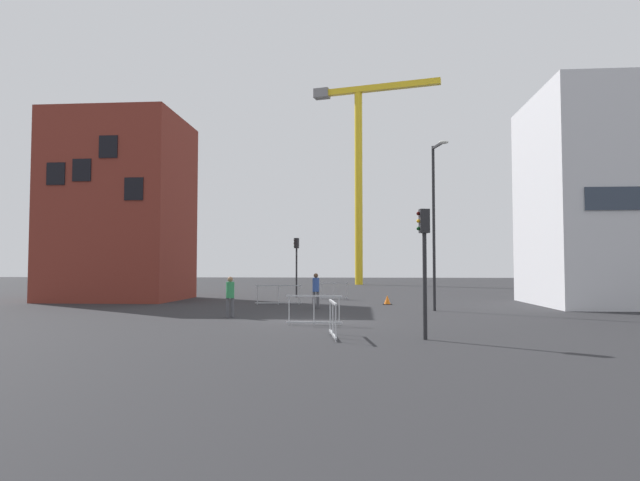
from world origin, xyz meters
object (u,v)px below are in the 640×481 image
at_px(streetlamp_tall, 435,214).
at_px(pedestrian_waiting, 316,288).
at_px(traffic_light_island, 424,251).
at_px(traffic_light_median, 296,258).
at_px(traffic_cone_orange, 387,300).
at_px(construction_crane, 360,155).
at_px(pedestrian_walking, 230,294).

distance_m(streetlamp_tall, pedestrian_waiting, 6.92).
height_order(streetlamp_tall, traffic_light_island, streetlamp_tall).
height_order(traffic_light_median, traffic_light_island, traffic_light_median).
bearing_deg(traffic_cone_orange, construction_crane, 92.65).
bearing_deg(pedestrian_walking, traffic_light_island, -40.59).
height_order(construction_crane, traffic_cone_orange, construction_crane).
distance_m(pedestrian_walking, pedestrian_waiting, 5.90).
bearing_deg(traffic_light_median, traffic_cone_orange, -47.51).
bearing_deg(pedestrian_walking, construction_crane, 82.36).
distance_m(pedestrian_walking, traffic_cone_orange, 10.65).
relative_size(traffic_light_island, traffic_cone_orange, 7.45).
bearing_deg(streetlamp_tall, pedestrian_walking, -156.88).
bearing_deg(pedestrian_walking, traffic_cone_orange, 49.55).
relative_size(pedestrian_walking, pedestrian_waiting, 0.96).
bearing_deg(streetlamp_tall, construction_crane, 95.61).
height_order(pedestrian_walking, pedestrian_waiting, pedestrian_waiting).
bearing_deg(traffic_cone_orange, traffic_light_island, -88.41).
xyz_separation_m(traffic_light_median, pedestrian_waiting, (2.15, -9.52, -1.69)).
bearing_deg(traffic_cone_orange, pedestrian_walking, -130.45).
bearing_deg(pedestrian_waiting, traffic_light_island, -69.82).
bearing_deg(construction_crane, pedestrian_waiting, -93.63).
xyz_separation_m(construction_crane, traffic_light_median, (-4.39, -25.78, -12.47)).
bearing_deg(traffic_light_island, pedestrian_waiting, 110.18).
bearing_deg(construction_crane, streetlamp_tall, -84.39).
height_order(traffic_light_median, pedestrian_waiting, traffic_light_median).
relative_size(streetlamp_tall, pedestrian_waiting, 4.49).
bearing_deg(streetlamp_tall, traffic_light_island, -99.54).
distance_m(construction_crane, traffic_light_island, 48.25).
distance_m(construction_crane, pedestrian_waiting, 38.10).
bearing_deg(pedestrian_walking, traffic_light_median, 86.00).
xyz_separation_m(traffic_light_median, traffic_light_island, (6.27, -20.74, -0.16)).
xyz_separation_m(construction_crane, traffic_cone_orange, (1.49, -32.20, -14.96)).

